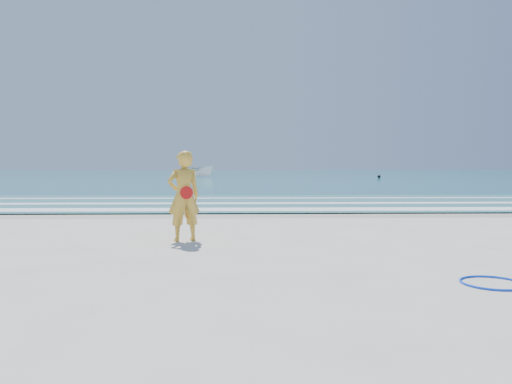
{
  "coord_description": "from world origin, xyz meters",
  "views": [
    {
      "loc": [
        0.29,
        -7.34,
        1.59
      ],
      "look_at": [
        0.63,
        4.0,
        1.0
      ],
      "focal_mm": 35.0,
      "sensor_mm": 36.0,
      "label": 1
    }
  ],
  "objects": [
    {
      "name": "ground",
      "position": [
        0.0,
        0.0,
        0.0
      ],
      "size": [
        400.0,
        400.0,
        0.0
      ],
      "primitive_type": "plane",
      "color": "silver",
      "rests_on": "ground"
    },
    {
      "name": "wet_sand",
      "position": [
        0.0,
        9.0,
        0.0
      ],
      "size": [
        400.0,
        2.4,
        0.0
      ],
      "primitive_type": "cube",
      "color": "#B2A893",
      "rests_on": "ground"
    },
    {
      "name": "ocean",
      "position": [
        0.0,
        105.0,
        0.02
      ],
      "size": [
        400.0,
        190.0,
        0.04
      ],
      "primitive_type": "cube",
      "color": "#19727F",
      "rests_on": "ground"
    },
    {
      "name": "shallow",
      "position": [
        0.0,
        14.0,
        0.04
      ],
      "size": [
        400.0,
        10.0,
        0.01
      ],
      "primitive_type": "cube",
      "color": "#59B7AD",
      "rests_on": "ocean"
    },
    {
      "name": "foam_near",
      "position": [
        0.0,
        10.3,
        0.05
      ],
      "size": [
        400.0,
        1.4,
        0.01
      ],
      "primitive_type": "cube",
      "color": "white",
      "rests_on": "shallow"
    },
    {
      "name": "foam_mid",
      "position": [
        0.0,
        13.2,
        0.05
      ],
      "size": [
        400.0,
        0.9,
        0.01
      ],
      "primitive_type": "cube",
      "color": "white",
      "rests_on": "shallow"
    },
    {
      "name": "foam_far",
      "position": [
        0.0,
        16.5,
        0.05
      ],
      "size": [
        400.0,
        0.6,
        0.01
      ],
      "primitive_type": "cube",
      "color": "white",
      "rests_on": "shallow"
    },
    {
      "name": "hoop",
      "position": [
        3.68,
        -0.78,
        0.02
      ],
      "size": [
        1.02,
        1.02,
        0.03
      ],
      "primitive_type": "torus",
      "rotation": [
        0.0,
        0.0,
        0.25
      ],
      "color": "#0E44FC",
      "rests_on": "ground"
    },
    {
      "name": "boat",
      "position": [
        -5.55,
        62.44,
        0.9
      ],
      "size": [
        4.73,
        2.92,
        1.71
      ],
      "primitive_type": "imported",
      "rotation": [
        0.0,
        0.0,
        1.27
      ],
      "color": "silver",
      "rests_on": "ocean"
    },
    {
      "name": "buoy",
      "position": [
        17.86,
        55.66,
        0.25
      ],
      "size": [
        0.42,
        0.42,
        0.42
      ],
      "primitive_type": "sphere",
      "color": "black",
      "rests_on": "ocean"
    },
    {
      "name": "woman",
      "position": [
        -0.93,
        3.23,
        0.96
      ],
      "size": [
        0.82,
        0.68,
        1.91
      ],
      "color": "gold",
      "rests_on": "ground"
    }
  ]
}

